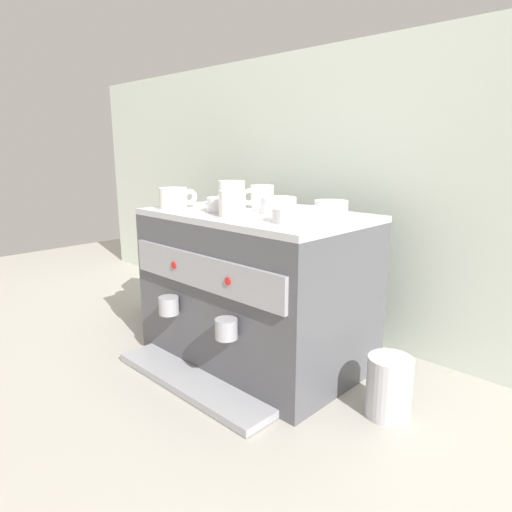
# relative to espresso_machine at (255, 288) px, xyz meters

# --- Properties ---
(ground_plane) EXTENTS (4.00, 4.00, 0.00)m
(ground_plane) POSITION_rel_espresso_machine_xyz_m (0.00, 0.00, -0.22)
(ground_plane) COLOR #9E998E
(tiled_backsplash_wall) EXTENTS (2.80, 0.03, 0.94)m
(tiled_backsplash_wall) POSITION_rel_espresso_machine_xyz_m (0.00, 0.36, 0.25)
(tiled_backsplash_wall) COLOR silver
(tiled_backsplash_wall) RESTS_ON ground_plane
(espresso_machine) EXTENTS (0.63, 0.51, 0.45)m
(espresso_machine) POSITION_rel_espresso_machine_xyz_m (0.00, 0.00, 0.00)
(espresso_machine) COLOR #4C4C51
(espresso_machine) RESTS_ON ground_plane
(ceramic_cup_0) EXTENTS (0.07, 0.11, 0.07)m
(ceramic_cup_0) POSITION_rel_espresso_machine_xyz_m (-0.06, 0.09, 0.26)
(ceramic_cup_0) COLOR white
(ceramic_cup_0) RESTS_ON espresso_machine
(ceramic_cup_1) EXTENTS (0.09, 0.09, 0.07)m
(ceramic_cup_1) POSITION_rel_espresso_machine_xyz_m (0.01, -0.10, 0.26)
(ceramic_cup_1) COLOR white
(ceramic_cup_1) RESTS_ON espresso_machine
(ceramic_cup_2) EXTENTS (0.08, 0.12, 0.06)m
(ceramic_cup_2) POSITION_rel_espresso_machine_xyz_m (-0.23, -0.11, 0.26)
(ceramic_cup_2) COLOR white
(ceramic_cup_2) RESTS_ON espresso_machine
(ceramic_cup_3) EXTENTS (0.11, 0.10, 0.08)m
(ceramic_cup_3) POSITION_rel_espresso_machine_xyz_m (-0.14, 0.04, 0.27)
(ceramic_cup_3) COLOR white
(ceramic_cup_3) RESTS_ON espresso_machine
(ceramic_bowl_0) EXTENTS (0.13, 0.13, 0.04)m
(ceramic_bowl_0) POSITION_rel_espresso_machine_xyz_m (0.20, -0.05, 0.24)
(ceramic_bowl_0) COLOR white
(ceramic_bowl_0) RESTS_ON espresso_machine
(ceramic_bowl_1) EXTENTS (0.10, 0.10, 0.04)m
(ceramic_bowl_1) POSITION_rel_espresso_machine_xyz_m (0.06, 0.03, 0.25)
(ceramic_bowl_1) COLOR white
(ceramic_bowl_1) RESTS_ON espresso_machine
(ceramic_bowl_2) EXTENTS (0.10, 0.10, 0.04)m
(ceramic_bowl_2) POSITION_rel_espresso_machine_xyz_m (-0.07, -0.05, 0.25)
(ceramic_bowl_2) COLOR white
(ceramic_bowl_2) RESTS_ON espresso_machine
(ceramic_bowl_3) EXTENTS (0.09, 0.09, 0.04)m
(ceramic_bowl_3) POSITION_rel_espresso_machine_xyz_m (0.17, 0.13, 0.24)
(ceramic_bowl_3) COLOR white
(ceramic_bowl_3) RESTS_ON espresso_machine
(coffee_grinder) EXTENTS (0.17, 0.17, 0.44)m
(coffee_grinder) POSITION_rel_espresso_machine_xyz_m (-0.51, 0.06, 0.00)
(coffee_grinder) COLOR #333338
(coffee_grinder) RESTS_ON ground_plane
(milk_pitcher) EXTENTS (0.11, 0.11, 0.15)m
(milk_pitcher) POSITION_rel_espresso_machine_xyz_m (0.45, -0.00, -0.15)
(milk_pitcher) COLOR #B7B7BC
(milk_pitcher) RESTS_ON ground_plane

